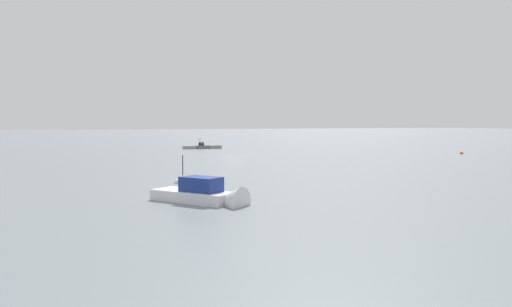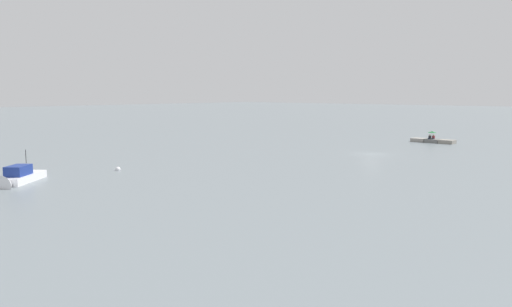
{
  "view_description": "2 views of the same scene",
  "coord_description": "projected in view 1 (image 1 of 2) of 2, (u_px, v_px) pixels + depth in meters",
  "views": [
    {
      "loc": [
        20.49,
        69.31,
        4.92
      ],
      "look_at": [
        6.64,
        28.93,
        2.21
      ],
      "focal_mm": 35.71,
      "sensor_mm": 36.0,
      "label": 1
    },
    {
      "loc": [
        -31.21,
        58.69,
        8.04
      ],
      "look_at": [
        -6.59,
        30.44,
        3.45
      ],
      "focal_mm": 35.23,
      "sensor_mm": 36.0,
      "label": 2
    }
  ],
  "objects": [
    {
      "name": "person_seated_maroon_left",
      "position": [
        203.0,
        144.0,
        91.44
      ],
      "size": [
        0.44,
        0.64,
        0.73
      ],
      "rotation": [
        0.0,
        0.0,
        0.11
      ],
      "color": "#1E2333",
      "rests_on": "seawall_pier"
    },
    {
      "name": "mooring_buoy_far",
      "position": [
        178.0,
        182.0,
        40.32
      ],
      "size": [
        0.52,
        0.52,
        0.52
      ],
      "color": "white",
      "rests_on": "ground_plane"
    },
    {
      "name": "umbrella_open_green",
      "position": [
        201.0,
        139.0,
        91.42
      ],
      "size": [
        1.33,
        1.33,
        1.29
      ],
      "color": "black",
      "rests_on": "seawall_pier"
    },
    {
      "name": "motorboat_white_mid",
      "position": [
        206.0,
        197.0,
        30.54
      ],
      "size": [
        5.42,
        6.15,
        3.54
      ],
      "rotation": [
        0.0,
        0.0,
        0.67
      ],
      "color": "silver",
      "rests_on": "ground_plane"
    },
    {
      "name": "person_seated_dark_right",
      "position": [
        200.0,
        144.0,
        91.16
      ],
      "size": [
        0.44,
        0.64,
        0.73
      ],
      "rotation": [
        0.0,
        0.0,
        0.11
      ],
      "color": "#1E2333",
      "rests_on": "seawall_pier"
    },
    {
      "name": "mooring_buoy_mid",
      "position": [
        462.0,
        153.0,
        76.29
      ],
      "size": [
        0.54,
        0.54,
        0.54
      ],
      "color": "#EA5914",
      "rests_on": "ground_plane"
    },
    {
      "name": "ground_plane",
      "position": [
        234.0,
        156.0,
        72.37
      ],
      "size": [
        500.0,
        500.0,
        0.0
      ],
      "primitive_type": "plane",
      "color": "slate"
    },
    {
      "name": "seawall_pier",
      "position": [
        202.0,
        147.0,
        91.56
      ],
      "size": [
        6.81,
        1.93,
        0.58
      ],
      "color": "gray",
      "rests_on": "ground_plane"
    }
  ]
}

